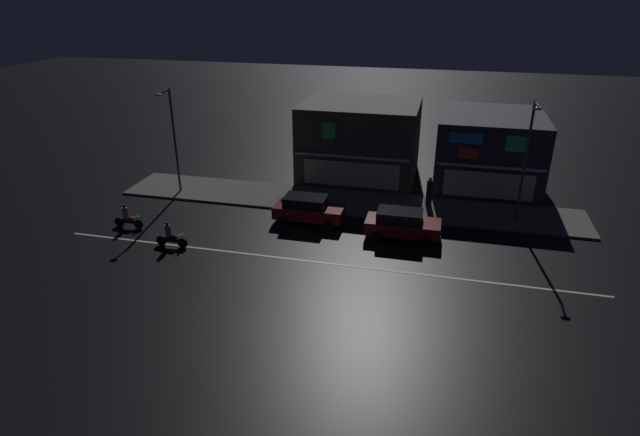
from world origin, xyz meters
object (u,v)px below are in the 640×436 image
object	(u,v)px
parked_car_trailing	(402,224)
parked_car_near_kerb	(308,209)
motorcycle_following	(170,236)
pedestrian_on_sidewalk	(429,192)
traffic_cone	(305,214)
streetlamp_mid	(527,153)
streetlamp_west	(172,133)
motorcycle_lead	(127,218)

from	to	relation	value
parked_car_trailing	parked_car_near_kerb	bearing A→B (deg)	-8.20
parked_car_trailing	motorcycle_following	distance (m)	13.24
pedestrian_on_sidewalk	traffic_cone	distance (m)	8.41
pedestrian_on_sidewalk	motorcycle_following	distance (m)	16.69
pedestrian_on_sidewalk	parked_car_near_kerb	xyz separation A→B (m)	(-7.17, -4.22, -0.16)
streetlamp_mid	traffic_cone	world-z (taller)	streetlamp_mid
streetlamp_mid	motorcycle_following	distance (m)	21.17
streetlamp_west	motorcycle_following	xyz separation A→B (m)	(3.43, -7.59, -3.75)
streetlamp_mid	parked_car_near_kerb	world-z (taller)	streetlamp_mid
motorcycle_lead	streetlamp_west	bearing A→B (deg)	92.47
streetlamp_west	parked_car_near_kerb	xyz separation A→B (m)	(10.11, -2.49, -3.51)
parked_car_near_kerb	parked_car_trailing	distance (m)	5.92
streetlamp_mid	motorcycle_following	xyz separation A→B (m)	(-19.26, -7.89, -3.87)
pedestrian_on_sidewalk	motorcycle_lead	distance (m)	19.18
motorcycle_lead	parked_car_near_kerb	bearing A→B (deg)	23.72
parked_car_near_kerb	motorcycle_lead	distance (m)	10.98
streetlamp_mid	motorcycle_lead	xyz separation A→B (m)	(-23.01, -6.20, -3.87)
streetlamp_west	motorcycle_lead	size ratio (longest dim) A/B	3.79
streetlamp_west	traffic_cone	size ratio (longest dim) A/B	13.08
parked_car_trailing	motorcycle_lead	size ratio (longest dim) A/B	2.26
traffic_cone	pedestrian_on_sidewalk	bearing A→B (deg)	26.59
motorcycle_lead	motorcycle_following	world-z (taller)	same
streetlamp_west	streetlamp_mid	world-z (taller)	streetlamp_mid
parked_car_near_kerb	motorcycle_following	bearing A→B (deg)	-142.62
streetlamp_mid	parked_car_trailing	world-z (taller)	streetlamp_mid
streetlamp_mid	parked_car_trailing	size ratio (longest dim) A/B	1.73
streetlamp_west	traffic_cone	xyz separation A→B (m)	(9.79, -2.02, -4.10)
parked_car_near_kerb	motorcycle_lead	xyz separation A→B (m)	(-10.43, -3.41, -0.24)
traffic_cone	parked_car_near_kerb	bearing A→B (deg)	-55.97
streetlamp_west	parked_car_near_kerb	world-z (taller)	streetlamp_west
parked_car_trailing	traffic_cone	bearing A→B (deg)	-12.04
pedestrian_on_sidewalk	parked_car_trailing	distance (m)	5.23
streetlamp_west	streetlamp_mid	distance (m)	22.69
parked_car_trailing	motorcycle_following	size ratio (longest dim) A/B	2.26
parked_car_trailing	traffic_cone	distance (m)	6.35
streetlamp_mid	motorcycle_lead	distance (m)	24.15
streetlamp_west	parked_car_trailing	size ratio (longest dim) A/B	1.67
motorcycle_lead	motorcycle_following	size ratio (longest dim) A/B	1.00
streetlamp_mid	parked_car_trailing	xyz separation A→B (m)	(-6.72, -3.63, -3.64)
parked_car_trailing	streetlamp_west	bearing A→B (deg)	-11.80
parked_car_near_kerb	motorcycle_following	distance (m)	8.40
parked_car_near_kerb	traffic_cone	world-z (taller)	parked_car_near_kerb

